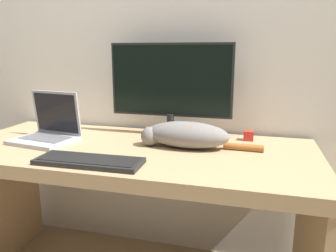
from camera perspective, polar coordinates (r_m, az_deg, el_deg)
The scene contains 7 objects.
wall_back at distance 1.91m, azimuth -1.90°, elevation 15.95°, with size 6.40×0.06×2.60m.
desk at distance 1.61m, azimuth -6.23°, elevation -8.64°, with size 1.72×0.74×0.75m.
monitor at distance 1.72m, azimuth 0.45°, elevation 7.05°, with size 0.65×0.18×0.49m.
laptop at distance 1.76m, azimuth -20.20°, elevation -0.89°, with size 0.32×0.27×0.25m.
external_keyboard at distance 1.37m, azimuth -13.59°, elevation -5.95°, with size 0.44×0.16×0.02m.
cat at distance 1.54m, azimuth 3.04°, elevation -1.45°, with size 0.57×0.18×0.12m.
small_toy at distance 1.72m, azimuth 13.85°, elevation -1.64°, with size 0.05×0.05×0.05m.
Camera 1 is at (0.55, -1.02, 1.20)m, focal length 35.00 mm.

